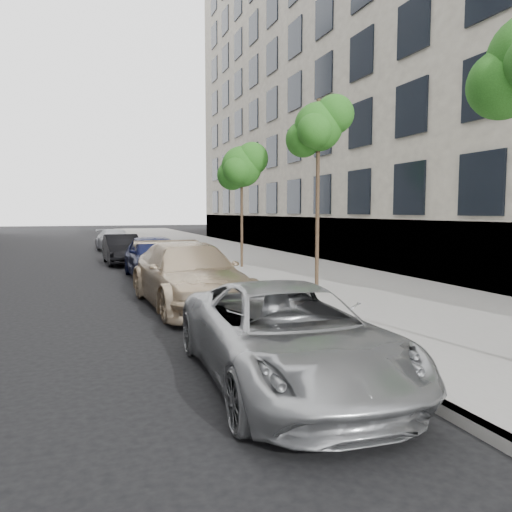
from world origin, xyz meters
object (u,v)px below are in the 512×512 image
sedan_black (122,249)px  suv (190,275)px  tree_far (242,167)px  tree_mid (319,127)px  sedan_rear (115,240)px  sedan_blue (154,256)px  minivan (286,335)px

sedan_black → suv: bearing=-88.1°
tree_far → sedan_black: tree_far is taller
tree_mid → sedan_rear: 18.39m
tree_mid → sedan_blue: bearing=123.6°
sedan_blue → sedan_black: size_ratio=1.13×
sedan_blue → tree_far: bearing=17.9°
suv → sedan_rear: suv is taller
sedan_black → sedan_rear: 7.13m
tree_mid → tree_far: bearing=90.0°
sedan_blue → sedan_rear: size_ratio=1.02×
sedan_rear → sedan_blue: bearing=-93.5°
sedan_blue → sedan_black: (-0.70, 5.09, -0.11)m
tree_mid → tree_far: size_ratio=1.07×
sedan_blue → sedan_rear: bearing=91.9°
suv → tree_far: bearing=59.0°
tree_mid → sedan_black: tree_mid is taller
suv → sedan_black: bearing=90.8°
sedan_blue → tree_mid: bearing=-57.2°
minivan → sedan_blue: 11.12m
sedan_blue → sedan_black: bearing=97.0°
tree_mid → sedan_black: 11.84m
suv → sedan_black: 10.52m
minivan → sedan_rear: (-0.75, 23.34, -0.02)m
tree_mid → sedan_blue: size_ratio=1.16×
minivan → suv: size_ratio=0.90×
minivan → sedan_blue: size_ratio=1.06×
minivan → sedan_blue: (-0.19, 11.12, 0.10)m
tree_far → minivan: 13.17m
suv → sedan_rear: bearing=88.6°
minivan → sedan_black: minivan is taller
tree_far → sedan_blue: tree_far is taller
tree_mid → tree_far: tree_mid is taller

